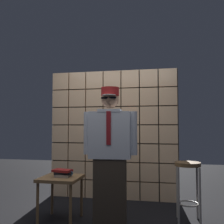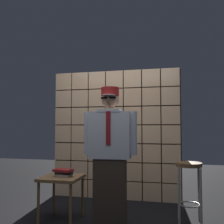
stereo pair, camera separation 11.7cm
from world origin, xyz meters
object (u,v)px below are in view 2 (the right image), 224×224
Objects in this scene: standing_person at (110,153)px; coffee_mug at (68,173)px; side_table at (62,182)px; book_stack at (64,173)px; bar_stool at (189,178)px.

standing_person is 0.66m from coffee_mug.
book_stack is at bearing -12.50° from side_table.
standing_person reaches higher than bar_stool.
side_table is at bearing 167.50° from book_stack.
bar_stool is 1.34× the size of side_table.
coffee_mug is (0.06, -0.01, -0.00)m from book_stack.
standing_person reaches higher than coffee_mug.
bar_stool is 6.14× the size of coffee_mug.
bar_stool reaches higher than book_stack.
standing_person reaches higher than book_stack.
coffee_mug is (-1.58, -0.31, 0.05)m from bar_stool.
book_stack is at bearing -169.59° from bar_stool.
bar_stool is 1.67m from book_stack.
side_table is (-0.68, 0.05, -0.42)m from standing_person.
standing_person is 2.27× the size of bar_stool.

